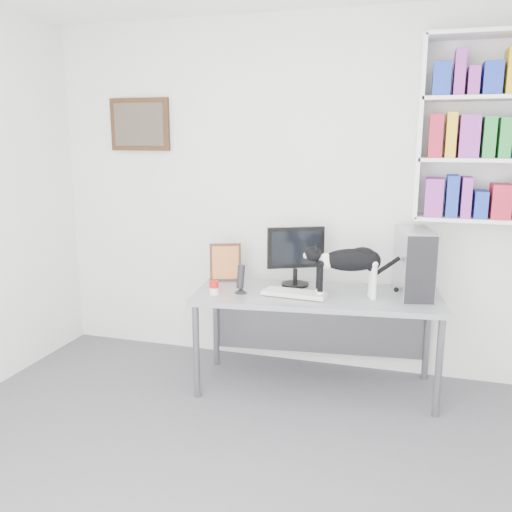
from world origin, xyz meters
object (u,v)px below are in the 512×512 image
monitor (295,256)px  bookshelf (499,129)px  speaker (241,278)px  soup_can (214,288)px  pc_tower (414,263)px  keyboard (295,293)px  leaning_print (225,262)px  desk (316,341)px  cat (348,273)px

monitor → bookshelf: bearing=-19.2°
speaker → soup_can: size_ratio=2.24×
pc_tower → keyboard: bearing=-173.9°
bookshelf → monitor: bearing=-173.6°
bookshelf → leaning_print: 2.12m
desk → leaning_print: (-0.74, 0.16, 0.51)m
pc_tower → soup_can: 1.40m
keyboard → leaning_print: 0.67m
soup_can → cat: 0.94m
pc_tower → soup_can: (-1.34, -0.38, -0.18)m
pc_tower → leaning_print: 1.39m
monitor → cat: size_ratio=0.77×
bookshelf → keyboard: size_ratio=2.79×
leaning_print → cat: 0.99m
speaker → bookshelf: bearing=31.3°
bookshelf → speaker: 2.00m
desk → leaning_print: bearing=161.1°
speaker → pc_tower: bearing=30.3°
desk → pc_tower: (0.64, 0.16, 0.59)m
bookshelf → speaker: (-1.65, -0.45, -1.03)m
monitor → soup_can: bearing=-167.3°
desk → soup_can: soup_can is taller
bookshelf → leaning_print: size_ratio=4.16×
bookshelf → cat: bearing=-158.1°
pc_tower → leaning_print: size_ratio=1.56×
desk → cat: size_ratio=2.91×
pc_tower → monitor: bearing=167.7°
keyboard → speaker: bearing=-169.5°
monitor → leaning_print: size_ratio=1.51×
leaning_print → soup_can: 0.40m
soup_can → cat: size_ratio=0.16×
bookshelf → speaker: size_ratio=5.79×
leaning_print → keyboard: bearing=-44.0°
pc_tower → leaning_print: pc_tower is taller
bookshelf → pc_tower: bookshelf is taller
speaker → leaning_print: size_ratio=0.72×
monitor → speaker: bearing=-162.7°
pc_tower → cat: size_ratio=0.79×
bookshelf → desk: bookshelf is taller
speaker → soup_can: bearing=-136.5°
speaker → keyboard: bearing=22.2°
pc_tower → speaker: pc_tower is taller
keyboard → pc_tower: 0.85m
desk → pc_tower: pc_tower is taller
desk → speaker: (-0.52, -0.14, 0.47)m
monitor → leaning_print: monitor is taller
pc_tower → cat: 0.47m
bookshelf → desk: size_ratio=0.72×
pc_tower → speaker: 1.21m
monitor → cat: bearing=-53.1°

